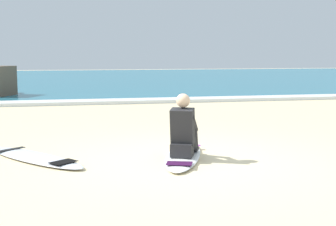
# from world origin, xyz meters

# --- Properties ---
(ground_plane) EXTENTS (80.00, 80.00, 0.00)m
(ground_plane) POSITION_xyz_m (0.00, 0.00, 0.00)
(ground_plane) COLOR beige
(sea) EXTENTS (80.00, 28.00, 0.10)m
(sea) POSITION_xyz_m (0.00, 22.17, 0.05)
(sea) COLOR teal
(sea) RESTS_ON ground
(breaking_foam) EXTENTS (80.00, 0.90, 0.11)m
(breaking_foam) POSITION_xyz_m (0.00, 8.47, 0.06)
(breaking_foam) COLOR white
(breaking_foam) RESTS_ON ground
(surfboard_main) EXTENTS (1.20, 2.25, 0.08)m
(surfboard_main) POSITION_xyz_m (-0.02, 0.23, 0.04)
(surfboard_main) COLOR white
(surfboard_main) RESTS_ON ground
(surfer_seated) EXTENTS (0.60, 0.77, 0.95)m
(surfer_seated) POSITION_xyz_m (-0.06, 0.09, 0.44)
(surfer_seated) COLOR #232326
(surfer_seated) RESTS_ON surfboard_main
(surfboard_spare_near) EXTENTS (1.81, 2.13, 0.08)m
(surfboard_spare_near) POSITION_xyz_m (-2.30, 0.59, 0.04)
(surfboard_spare_near) COLOR silver
(surfboard_spare_near) RESTS_ON ground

